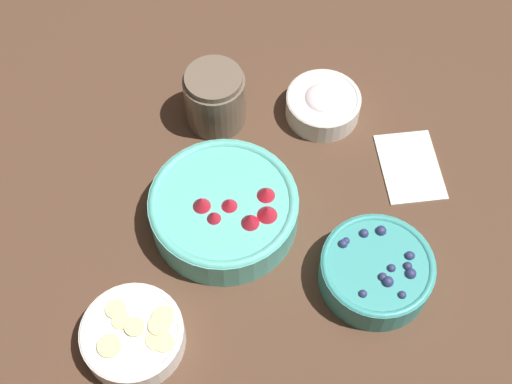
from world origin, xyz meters
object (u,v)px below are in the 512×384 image
bowl_blueberries (377,270)px  bowl_cream (323,103)px  bowl_bananas (133,335)px  jar_chocolate (215,100)px  bowl_strawberries (224,208)px

bowl_blueberries → bowl_cream: 0.30m
bowl_bananas → jar_chocolate: (0.39, 0.05, 0.02)m
bowl_blueberries → bowl_cream: bearing=32.5°
bowl_blueberries → bowl_bananas: (-0.21, 0.28, -0.01)m
bowl_strawberries → bowl_cream: (0.24, -0.07, -0.01)m
bowl_blueberries → bowl_bananas: bearing=126.8°
bowl_bananas → bowl_cream: bearing=-13.7°
bowl_blueberries → bowl_bananas: 0.34m
bowl_cream → jar_chocolate: 0.17m
bowl_strawberries → jar_chocolate: bearing=26.8°
bowl_cream → jar_chocolate: size_ratio=1.19×
bowl_strawberries → bowl_bananas: bowl_strawberries is taller
bowl_bananas → bowl_strawberries: bearing=-10.7°
bowl_blueberries → bowl_cream: size_ratio=1.32×
jar_chocolate → bowl_strawberries: bearing=-153.2°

